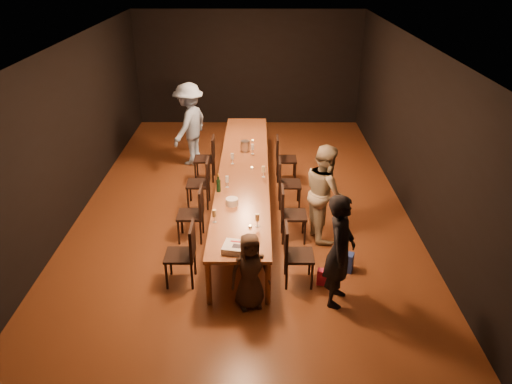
{
  "coord_description": "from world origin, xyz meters",
  "views": [
    {
      "loc": [
        0.26,
        -8.38,
        4.4
      ],
      "look_at": [
        0.23,
        -1.46,
        1.0
      ],
      "focal_mm": 35.0,
      "sensor_mm": 36.0,
      "label": 1
    }
  ],
  "objects_px": {
    "child": "(250,271)",
    "woman_birthday": "(340,251)",
    "woman_tan": "(325,192)",
    "chair_right_0": "(299,255)",
    "birthday_cake": "(237,248)",
    "chair_right_2": "(290,183)",
    "chair_right_3": "(286,159)",
    "champagne_bottle": "(218,183)",
    "table": "(244,171)",
    "chair_right_1": "(294,214)",
    "chair_left_2": "(198,183)",
    "man_blue": "(189,124)",
    "ice_bucket": "(245,146)",
    "chair_left_0": "(180,254)",
    "chair_left_1": "(190,214)",
    "plate_stack": "(232,202)",
    "chair_left_3": "(204,158)"
  },
  "relations": [
    {
      "from": "chair_left_1",
      "to": "chair_left_2",
      "type": "relative_size",
      "value": 1.0
    },
    {
      "from": "woman_birthday",
      "to": "champagne_bottle",
      "type": "distance_m",
      "value": 2.56
    },
    {
      "from": "chair_left_2",
      "to": "woman_tan",
      "type": "distance_m",
      "value": 2.48
    },
    {
      "from": "chair_right_0",
      "to": "plate_stack",
      "type": "distance_m",
      "value": 1.44
    },
    {
      "from": "table",
      "to": "chair_left_0",
      "type": "height_order",
      "value": "chair_left_0"
    },
    {
      "from": "birthday_cake",
      "to": "woman_tan",
      "type": "bearing_deg",
      "value": 61.21
    },
    {
      "from": "woman_tan",
      "to": "man_blue",
      "type": "xyz_separation_m",
      "value": [
        -2.6,
        3.17,
        0.1
      ]
    },
    {
      "from": "woman_birthday",
      "to": "ice_bucket",
      "type": "bearing_deg",
      "value": 36.87
    },
    {
      "from": "chair_left_1",
      "to": "man_blue",
      "type": "bearing_deg",
      "value": 6.83
    },
    {
      "from": "chair_right_1",
      "to": "chair_right_3",
      "type": "height_order",
      "value": "same"
    },
    {
      "from": "plate_stack",
      "to": "chair_left_2",
      "type": "bearing_deg",
      "value": 116.55
    },
    {
      "from": "woman_birthday",
      "to": "child",
      "type": "height_order",
      "value": "woman_birthday"
    },
    {
      "from": "chair_right_3",
      "to": "champagne_bottle",
      "type": "relative_size",
      "value": 2.92
    },
    {
      "from": "chair_right_2",
      "to": "woman_tan",
      "type": "height_order",
      "value": "woman_tan"
    },
    {
      "from": "chair_right_2",
      "to": "chair_left_1",
      "type": "distance_m",
      "value": 2.08
    },
    {
      "from": "chair_left_1",
      "to": "chair_right_1",
      "type": "bearing_deg",
      "value": -90.0
    },
    {
      "from": "chair_left_2",
      "to": "birthday_cake",
      "type": "height_order",
      "value": "chair_left_2"
    },
    {
      "from": "child",
      "to": "chair_right_2",
      "type": "bearing_deg",
      "value": 61.78
    },
    {
      "from": "chair_right_3",
      "to": "champagne_bottle",
      "type": "bearing_deg",
      "value": -30.11
    },
    {
      "from": "chair_right_0",
      "to": "child",
      "type": "distance_m",
      "value": 0.87
    },
    {
      "from": "woman_tan",
      "to": "child",
      "type": "height_order",
      "value": "woman_tan"
    },
    {
      "from": "chair_left_3",
      "to": "woman_tan",
      "type": "xyz_separation_m",
      "value": [
        2.2,
        -2.28,
        0.35
      ]
    },
    {
      "from": "child",
      "to": "woman_birthday",
      "type": "bearing_deg",
      "value": -9.75
    },
    {
      "from": "chair_right_0",
      "to": "chair_left_2",
      "type": "height_order",
      "value": "same"
    },
    {
      "from": "chair_right_3",
      "to": "chair_left_2",
      "type": "height_order",
      "value": "same"
    },
    {
      "from": "chair_right_3",
      "to": "chair_left_0",
      "type": "height_order",
      "value": "same"
    },
    {
      "from": "woman_birthday",
      "to": "woman_tan",
      "type": "height_order",
      "value": "woman_tan"
    },
    {
      "from": "birthday_cake",
      "to": "champagne_bottle",
      "type": "height_order",
      "value": "champagne_bottle"
    },
    {
      "from": "table",
      "to": "ice_bucket",
      "type": "height_order",
      "value": "ice_bucket"
    },
    {
      "from": "chair_right_1",
      "to": "champagne_bottle",
      "type": "height_order",
      "value": "champagne_bottle"
    },
    {
      "from": "chair_right_0",
      "to": "chair_left_2",
      "type": "xyz_separation_m",
      "value": [
        -1.7,
        2.4,
        0.0
      ]
    },
    {
      "from": "table",
      "to": "birthday_cake",
      "type": "xyz_separation_m",
      "value": [
        -0.01,
        -2.73,
        0.09
      ]
    },
    {
      "from": "chair_right_3",
      "to": "ice_bucket",
      "type": "distance_m",
      "value": 0.97
    },
    {
      "from": "man_blue",
      "to": "chair_left_3",
      "type": "bearing_deg",
      "value": 45.46
    },
    {
      "from": "plate_stack",
      "to": "ice_bucket",
      "type": "bearing_deg",
      "value": 86.31
    },
    {
      "from": "man_blue",
      "to": "chair_right_3",
      "type": "bearing_deg",
      "value": 88.56
    },
    {
      "from": "woman_tan",
      "to": "child",
      "type": "distance_m",
      "value": 2.21
    },
    {
      "from": "man_blue",
      "to": "woman_birthday",
      "type": "bearing_deg",
      "value": 49.3
    },
    {
      "from": "birthday_cake",
      "to": "ice_bucket",
      "type": "xyz_separation_m",
      "value": [
        0.02,
        3.65,
        0.06
      ]
    },
    {
      "from": "chair_right_0",
      "to": "chair_left_1",
      "type": "bearing_deg",
      "value": -125.22
    },
    {
      "from": "woman_tan",
      "to": "champagne_bottle",
      "type": "relative_size",
      "value": 5.12
    },
    {
      "from": "chair_left_2",
      "to": "ice_bucket",
      "type": "distance_m",
      "value": 1.32
    },
    {
      "from": "champagne_bottle",
      "to": "woman_tan",
      "type": "bearing_deg",
      "value": -4.73
    },
    {
      "from": "chair_right_1",
      "to": "woman_tan",
      "type": "xyz_separation_m",
      "value": [
        0.5,
        0.12,
        0.35
      ]
    },
    {
      "from": "chair_left_1",
      "to": "ice_bucket",
      "type": "distance_m",
      "value": 2.32
    },
    {
      "from": "chair_left_2",
      "to": "woman_tan",
      "type": "xyz_separation_m",
      "value": [
        2.2,
        -1.08,
        0.35
      ]
    },
    {
      "from": "chair_right_0",
      "to": "chair_right_1",
      "type": "xyz_separation_m",
      "value": [
        0.0,
        1.2,
        0.0
      ]
    },
    {
      "from": "champagne_bottle",
      "to": "chair_left_1",
      "type": "bearing_deg",
      "value": -150.25
    },
    {
      "from": "chair_right_3",
      "to": "chair_left_1",
      "type": "relative_size",
      "value": 1.0
    },
    {
      "from": "chair_right_0",
      "to": "birthday_cake",
      "type": "distance_m",
      "value": 0.98
    }
  ]
}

